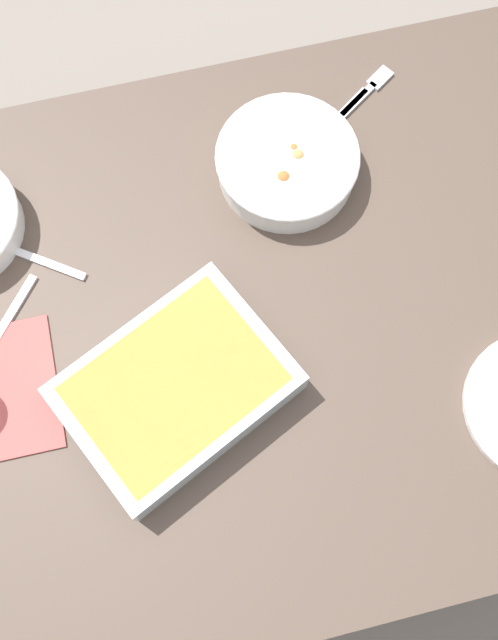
{
  "coord_description": "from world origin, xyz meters",
  "views": [
    {
      "loc": [
        0.08,
        0.33,
        1.79
      ],
      "look_at": [
        0.0,
        0.0,
        0.74
      ],
      "focal_mm": 41.77,
      "sensor_mm": 36.0,
      "label": 1
    }
  ],
  "objects_px": {
    "spoon_by_stew": "(322,134)",
    "fork_on_table": "(360,98)",
    "stew_bowl": "(287,162)",
    "spoon_by_broccoli": "(18,252)",
    "baking_dish": "(176,388)"
  },
  "relations": [
    {
      "from": "baking_dish",
      "to": "spoon_by_broccoli",
      "type": "xyz_separation_m",
      "value": [
        0.19,
        -0.27,
        -0.03
      ]
    },
    {
      "from": "baking_dish",
      "to": "spoon_by_broccoli",
      "type": "distance_m",
      "value": 0.33
    },
    {
      "from": "stew_bowl",
      "to": "spoon_by_broccoli",
      "type": "distance_m",
      "value": 0.44
    },
    {
      "from": "stew_bowl",
      "to": "spoon_by_stew",
      "type": "height_order",
      "value": "stew_bowl"
    },
    {
      "from": "baking_dish",
      "to": "spoon_by_stew",
      "type": "xyz_separation_m",
      "value": [
        -0.31,
        -0.36,
        -0.03
      ]
    },
    {
      "from": "stew_bowl",
      "to": "spoon_by_broccoli",
      "type": "height_order",
      "value": "stew_bowl"
    },
    {
      "from": "stew_bowl",
      "to": "fork_on_table",
      "type": "distance_m",
      "value": 0.19
    },
    {
      "from": "baking_dish",
      "to": "spoon_by_stew",
      "type": "height_order",
      "value": "baking_dish"
    },
    {
      "from": "spoon_by_stew",
      "to": "spoon_by_broccoli",
      "type": "bearing_deg",
      "value": 9.79
    },
    {
      "from": "spoon_by_stew",
      "to": "spoon_by_broccoli",
      "type": "relative_size",
      "value": 1.0
    },
    {
      "from": "spoon_by_stew",
      "to": "fork_on_table",
      "type": "distance_m",
      "value": 0.09
    },
    {
      "from": "stew_bowl",
      "to": "baking_dish",
      "type": "bearing_deg",
      "value": 51.96
    },
    {
      "from": "stew_bowl",
      "to": "spoon_by_stew",
      "type": "xyz_separation_m",
      "value": [
        -0.07,
        -0.05,
        -0.03
      ]
    },
    {
      "from": "spoon_by_stew",
      "to": "fork_on_table",
      "type": "bearing_deg",
      "value": -146.94
    },
    {
      "from": "baking_dish",
      "to": "fork_on_table",
      "type": "bearing_deg",
      "value": -133.74
    }
  ]
}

